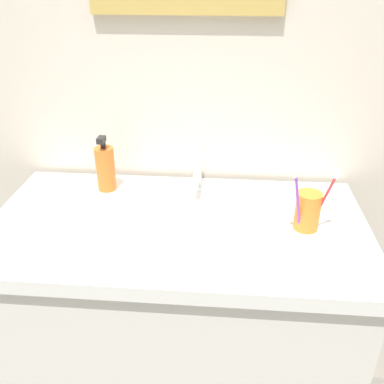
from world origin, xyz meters
TOP-DOWN VIEW (x-y plane):
  - tiled_wall_back at (0.00, 0.31)m, footprint 2.21×0.04m
  - vanity_counter at (0.00, 0.00)m, footprint 1.01×0.54m
  - sink_basin at (0.04, -0.02)m, footprint 0.45×0.45m
  - faucet at (0.04, 0.19)m, footprint 0.02×0.15m
  - toothbrush_cup at (0.34, -0.00)m, footprint 0.06×0.06m
  - toothbrush_purple at (0.30, -0.03)m, footprint 0.05×0.04m
  - toothbrush_red at (0.37, -0.02)m, footprint 0.06×0.03m
  - soap_dispenser at (-0.24, 0.17)m, footprint 0.06×0.06m

SIDE VIEW (x-z plane):
  - vanity_counter at x=0.00m, z-range 0.00..0.90m
  - sink_basin at x=0.04m, z-range 0.79..0.92m
  - toothbrush_cup at x=0.34m, z-range 0.90..1.00m
  - faucet at x=0.04m, z-range 0.90..1.02m
  - soap_dispenser at x=-0.24m, z-range 0.88..1.06m
  - toothbrush_red at x=0.37m, z-range 0.91..1.09m
  - toothbrush_purple at x=0.30m, z-range 0.91..1.10m
  - tiled_wall_back at x=0.00m, z-range 0.00..2.40m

